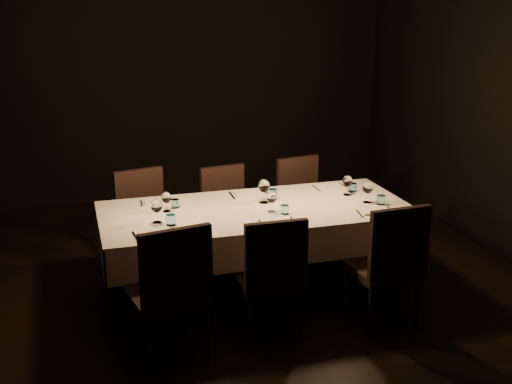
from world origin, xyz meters
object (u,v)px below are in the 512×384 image
object	(u,v)px
chair_far_center	(227,210)
chair_near_left	(171,288)
chair_near_center	(271,272)
dining_table	(256,217)
chair_far_right	(303,201)
chair_near_right	(389,261)
chair_far_left	(144,217)

from	to	relation	value
chair_far_center	chair_near_left	bearing A→B (deg)	-124.68
chair_near_center	chair_far_center	world-z (taller)	chair_near_center
chair_near_left	chair_near_center	size ratio (longest dim) A/B	1.07
dining_table	chair_near_left	xyz separation A→B (m)	(-0.85, -0.87, -0.13)
chair_far_center	chair_far_right	xyz separation A→B (m)	(0.77, 0.03, 0.01)
chair_near_left	chair_near_right	xyz separation A→B (m)	(1.63, 0.03, -0.01)
chair_near_center	dining_table	bearing A→B (deg)	-97.59
chair_near_left	chair_far_center	size ratio (longest dim) A/B	1.13
chair_near_left	chair_near_right	world-z (taller)	chair_near_left
dining_table	chair_near_center	size ratio (longest dim) A/B	2.67
dining_table	chair_near_right	distance (m)	1.15
chair_near_right	dining_table	bearing A→B (deg)	-50.49
chair_near_left	chair_far_right	bearing A→B (deg)	-143.98
chair_near_right	chair_far_center	bearing A→B (deg)	-66.39
chair_near_center	chair_far_right	bearing A→B (deg)	-117.46
chair_far_left	chair_far_center	distance (m)	0.78
chair_near_left	chair_far_left	world-z (taller)	chair_near_left
chair_far_left	chair_near_center	bearing A→B (deg)	-76.80
chair_near_right	chair_near_left	bearing A→B (deg)	-2.48
chair_near_left	chair_far_left	bearing A→B (deg)	-101.69
dining_table	chair_far_center	xyz separation A→B (m)	(-0.05, 0.79, -0.19)
chair_near_center	chair_far_right	distance (m)	1.75
chair_near_center	chair_far_right	size ratio (longest dim) A/B	1.02
chair_near_left	chair_far_right	xyz separation A→B (m)	(1.57, 1.68, -0.04)
dining_table	chair_near_left	distance (m)	1.22
chair_far_left	chair_far_right	world-z (taller)	chair_far_left
chair_far_left	chair_far_right	size ratio (longest dim) A/B	1.02
dining_table	chair_far_left	size ratio (longest dim) A/B	2.68
chair_near_left	chair_near_center	xyz separation A→B (m)	(0.75, 0.13, -0.03)
chair_near_left	chair_near_right	distance (m)	1.63
dining_table	chair_far_left	bearing A→B (deg)	138.67
chair_far_center	chair_near_center	bearing A→B (deg)	-100.87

